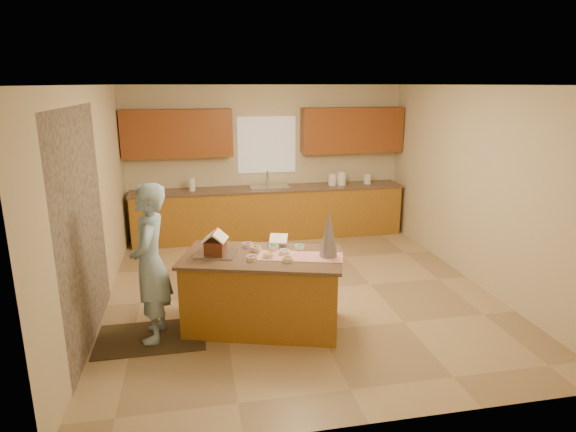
# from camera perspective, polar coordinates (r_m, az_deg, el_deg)

# --- Properties ---
(floor) EXTENTS (5.50, 5.50, 0.00)m
(floor) POSITION_cam_1_polar(r_m,az_deg,el_deg) (6.71, 1.18, -8.67)
(floor) COLOR tan
(floor) RESTS_ON ground
(ceiling) EXTENTS (5.50, 5.50, 0.00)m
(ceiling) POSITION_cam_1_polar(r_m,az_deg,el_deg) (6.13, 1.32, 15.07)
(ceiling) COLOR silver
(ceiling) RESTS_ON floor
(wall_back) EXTENTS (5.50, 5.50, 0.00)m
(wall_back) POSITION_cam_1_polar(r_m,az_deg,el_deg) (8.94, -2.53, 6.41)
(wall_back) COLOR beige
(wall_back) RESTS_ON floor
(wall_front) EXTENTS (5.50, 5.50, 0.00)m
(wall_front) POSITION_cam_1_polar(r_m,az_deg,el_deg) (3.75, 10.27, -6.37)
(wall_front) COLOR beige
(wall_front) RESTS_ON floor
(wall_left) EXTENTS (5.50, 5.50, 0.00)m
(wall_left) POSITION_cam_1_polar(r_m,az_deg,el_deg) (6.26, -21.74, 1.51)
(wall_left) COLOR beige
(wall_left) RESTS_ON floor
(wall_right) EXTENTS (5.50, 5.50, 0.00)m
(wall_right) POSITION_cam_1_polar(r_m,az_deg,el_deg) (7.23, 21.03, 3.31)
(wall_right) COLOR beige
(wall_right) RESTS_ON floor
(stone_accent) EXTENTS (0.00, 2.50, 2.50)m
(stone_accent) POSITION_cam_1_polar(r_m,az_deg,el_deg) (5.52, -22.86, -1.41)
(stone_accent) COLOR gray
(stone_accent) RESTS_ON wall_left
(window_curtain) EXTENTS (1.05, 0.03, 1.00)m
(window_curtain) POSITION_cam_1_polar(r_m,az_deg,el_deg) (8.87, -2.52, 8.30)
(window_curtain) COLOR white
(window_curtain) RESTS_ON wall_back
(back_counter_base) EXTENTS (4.80, 0.60, 0.88)m
(back_counter_base) POSITION_cam_1_polar(r_m,az_deg,el_deg) (8.84, -2.17, 0.28)
(back_counter_base) COLOR olive
(back_counter_base) RESTS_ON floor
(back_counter_top) EXTENTS (4.85, 0.63, 0.04)m
(back_counter_top) POSITION_cam_1_polar(r_m,az_deg,el_deg) (8.73, -2.20, 3.20)
(back_counter_top) COLOR brown
(back_counter_top) RESTS_ON back_counter_base
(upper_cabinet_left) EXTENTS (1.85, 0.35, 0.80)m
(upper_cabinet_left) POSITION_cam_1_polar(r_m,az_deg,el_deg) (8.60, -12.79, 9.40)
(upper_cabinet_left) COLOR brown
(upper_cabinet_left) RESTS_ON wall_back
(upper_cabinet_right) EXTENTS (1.85, 0.35, 0.80)m
(upper_cabinet_right) POSITION_cam_1_polar(r_m,az_deg,el_deg) (9.06, 7.49, 9.92)
(upper_cabinet_right) COLOR brown
(upper_cabinet_right) RESTS_ON wall_back
(sink) EXTENTS (0.70, 0.45, 0.12)m
(sink) POSITION_cam_1_polar(r_m,az_deg,el_deg) (8.73, -2.20, 3.14)
(sink) COLOR silver
(sink) RESTS_ON back_counter_top
(faucet) EXTENTS (0.03, 0.03, 0.28)m
(faucet) POSITION_cam_1_polar(r_m,az_deg,el_deg) (8.88, -2.39, 4.45)
(faucet) COLOR silver
(faucet) RESTS_ON back_counter_top
(island_base) EXTENTS (1.87, 1.30, 0.83)m
(island_base) POSITION_cam_1_polar(r_m,az_deg,el_deg) (5.63, -2.97, -8.95)
(island_base) COLOR olive
(island_base) RESTS_ON floor
(island_top) EXTENTS (1.96, 1.39, 0.04)m
(island_top) POSITION_cam_1_polar(r_m,az_deg,el_deg) (5.46, -3.03, -4.80)
(island_top) COLOR brown
(island_top) RESTS_ON island_base
(table_runner) EXTENTS (1.00, 0.60, 0.01)m
(table_runner) POSITION_cam_1_polar(r_m,az_deg,el_deg) (5.41, 1.42, -4.74)
(table_runner) COLOR #A90C15
(table_runner) RESTS_ON island_top
(baking_tray) EXTENTS (0.51, 0.43, 0.02)m
(baking_tray) POSITION_cam_1_polar(r_m,az_deg,el_deg) (5.51, -8.46, -4.44)
(baking_tray) COLOR silver
(baking_tray) RESTS_ON island_top
(cookbook) EXTENTS (0.24, 0.21, 0.09)m
(cookbook) POSITION_cam_1_polar(r_m,az_deg,el_deg) (5.75, -1.12, -2.67)
(cookbook) COLOR white
(cookbook) RESTS_ON island_top
(tinsel_tree) EXTENTS (0.26, 0.26, 0.52)m
(tinsel_tree) POSITION_cam_1_polar(r_m,az_deg,el_deg) (5.36, 4.79, -2.09)
(tinsel_tree) COLOR silver
(tinsel_tree) RESTS_ON island_top
(rug) EXTENTS (1.17, 0.76, 0.01)m
(rug) POSITION_cam_1_polar(r_m,az_deg,el_deg) (5.75, -15.68, -13.51)
(rug) COLOR black
(rug) RESTS_ON floor
(boy) EXTENTS (0.47, 0.66, 1.73)m
(boy) POSITION_cam_1_polar(r_m,az_deg,el_deg) (5.39, -15.81, -5.35)
(boy) COLOR #93B8D1
(boy) RESTS_ON rug
(canister_a) EXTENTS (0.15, 0.15, 0.21)m
(canister_a) POSITION_cam_1_polar(r_m,az_deg,el_deg) (8.96, 5.21, 4.26)
(canister_a) COLOR white
(canister_a) RESTS_ON back_counter_top
(canister_b) EXTENTS (0.17, 0.17, 0.24)m
(canister_b) POSITION_cam_1_polar(r_m,az_deg,el_deg) (9.00, 6.27, 4.41)
(canister_b) COLOR white
(canister_b) RESTS_ON back_counter_top
(canister_c) EXTENTS (0.13, 0.13, 0.19)m
(canister_c) POSITION_cam_1_polar(r_m,az_deg,el_deg) (9.17, 9.27, 4.32)
(canister_c) COLOR white
(canister_c) RESTS_ON back_counter_top
(paper_towel) EXTENTS (0.10, 0.10, 0.22)m
(paper_towel) POSITION_cam_1_polar(r_m,az_deg,el_deg) (8.61, -11.16, 3.64)
(paper_towel) COLOR white
(paper_towel) RESTS_ON back_counter_top
(gingerbread_house) EXTENTS (0.32, 0.33, 0.27)m
(gingerbread_house) POSITION_cam_1_polar(r_m,az_deg,el_deg) (5.47, -8.50, -3.35)
(gingerbread_house) COLOR #582817
(gingerbread_house) RESTS_ON baking_tray
(candy_bowls) EXTENTS (0.70, 0.68, 0.05)m
(candy_bowls) POSITION_cam_1_polar(r_m,az_deg,el_deg) (5.49, -1.99, -4.18)
(candy_bowls) COLOR orange
(candy_bowls) RESTS_ON island_top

